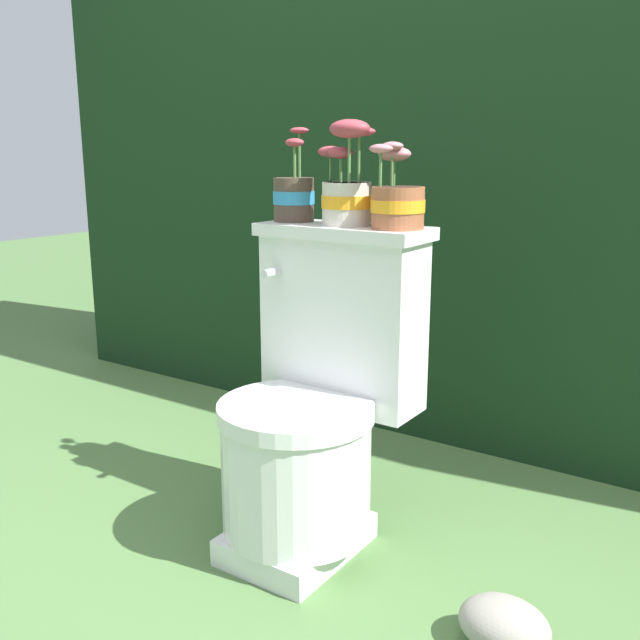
# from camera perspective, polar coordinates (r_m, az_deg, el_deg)

# --- Properties ---
(ground_plane) EXTENTS (12.00, 12.00, 0.00)m
(ground_plane) POSITION_cam_1_polar(r_m,az_deg,el_deg) (1.86, -2.75, -16.83)
(ground_plane) COLOR #4C703D
(hedge_backdrop) EXTENTS (3.27, 0.73, 1.77)m
(hedge_backdrop) POSITION_cam_1_polar(r_m,az_deg,el_deg) (2.58, 12.36, 12.03)
(hedge_backdrop) COLOR black
(hedge_backdrop) RESTS_ON ground
(toilet) EXTENTS (0.42, 0.47, 0.76)m
(toilet) POSITION_cam_1_polar(r_m,az_deg,el_deg) (1.71, -0.44, -7.36)
(toilet) COLOR silver
(toilet) RESTS_ON ground
(potted_plant_left) EXTENTS (0.10, 0.10, 0.23)m
(potted_plant_left) POSITION_cam_1_polar(r_m,az_deg,el_deg) (1.79, -2.10, 9.95)
(potted_plant_left) COLOR #47382D
(potted_plant_left) RESTS_ON toilet
(potted_plant_midleft) EXTENTS (0.16, 0.13, 0.24)m
(potted_plant_midleft) POSITION_cam_1_polar(r_m,az_deg,el_deg) (1.69, 2.15, 10.55)
(potted_plant_midleft) COLOR beige
(potted_plant_midleft) RESTS_ON toilet
(potted_plant_middle) EXTENTS (0.14, 0.13, 0.19)m
(potted_plant_middle) POSITION_cam_1_polar(r_m,az_deg,el_deg) (1.63, 6.19, 9.52)
(potted_plant_middle) COLOR #9E5638
(potted_plant_middle) RESTS_ON toilet
(garden_stone) EXTENTS (0.18, 0.14, 0.10)m
(garden_stone) POSITION_cam_1_polar(r_m,az_deg,el_deg) (1.53, 14.51, -22.54)
(garden_stone) COLOR gray
(garden_stone) RESTS_ON ground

